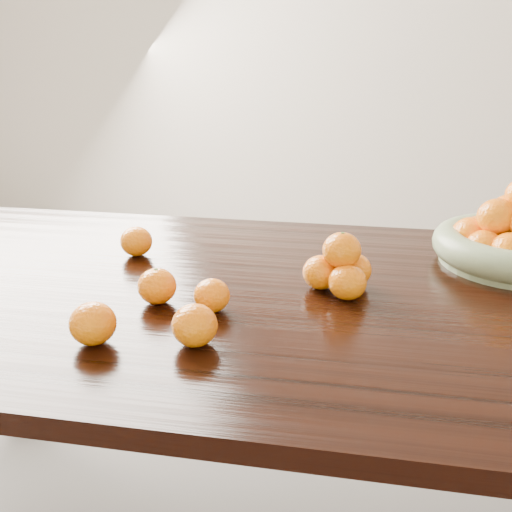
# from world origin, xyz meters

# --- Properties ---
(wall_back) EXTENTS (5.00, 0.04, 2.70)m
(wall_back) POSITION_xyz_m (0.00, 2.50, 1.35)
(wall_back) COLOR beige
(wall_back) RESTS_ON ground
(dining_table) EXTENTS (2.00, 1.00, 0.75)m
(dining_table) POSITION_xyz_m (0.00, 0.00, 0.66)
(dining_table) COLOR black
(dining_table) RESTS_ON ground
(orange_pyramid) EXTENTS (0.14, 0.15, 0.13)m
(orange_pyramid) POSITION_xyz_m (0.15, 0.02, 0.80)
(orange_pyramid) COLOR orange
(orange_pyramid) RESTS_ON dining_table
(loose_orange_0) EXTENTS (0.08, 0.08, 0.07)m
(loose_orange_0) POSITION_xyz_m (-0.21, -0.11, 0.79)
(loose_orange_0) COLOR orange
(loose_orange_0) RESTS_ON dining_table
(loose_orange_1) EXTENTS (0.08, 0.08, 0.08)m
(loose_orange_1) POSITION_xyz_m (-0.26, -0.29, 0.79)
(loose_orange_1) COLOR orange
(loose_orange_1) RESTS_ON dining_table
(loose_orange_2) EXTENTS (0.08, 0.08, 0.07)m
(loose_orange_2) POSITION_xyz_m (-0.09, -0.26, 0.79)
(loose_orange_2) COLOR orange
(loose_orange_2) RESTS_ON dining_table
(loose_orange_3) EXTENTS (0.08, 0.08, 0.07)m
(loose_orange_3) POSITION_xyz_m (-0.35, 0.15, 0.79)
(loose_orange_3) COLOR orange
(loose_orange_3) RESTS_ON dining_table
(loose_orange_4) EXTENTS (0.07, 0.07, 0.07)m
(loose_orange_4) POSITION_xyz_m (-0.09, -0.13, 0.78)
(loose_orange_4) COLOR orange
(loose_orange_4) RESTS_ON dining_table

